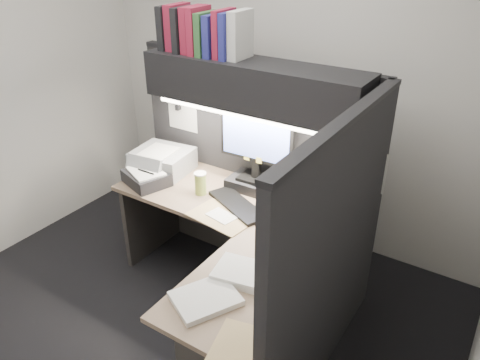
{
  "coord_description": "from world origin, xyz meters",
  "views": [
    {
      "loc": [
        1.67,
        -1.77,
        2.37
      ],
      "look_at": [
        0.19,
        0.51,
        0.93
      ],
      "focal_mm": 35.0,
      "sensor_mm": 36.0,
      "label": 1
    }
  ],
  "objects_px": {
    "keyboard": "(237,205)",
    "notebook_stack": "(147,178)",
    "overhead_shelf": "(252,85)",
    "printer": "(163,160)",
    "coffee_cup": "(200,184)",
    "telephone": "(321,201)",
    "desk": "(227,294)",
    "monitor": "(256,160)"
  },
  "relations": [
    {
      "from": "keyboard",
      "to": "notebook_stack",
      "type": "height_order",
      "value": "notebook_stack"
    },
    {
      "from": "overhead_shelf",
      "to": "notebook_stack",
      "type": "height_order",
      "value": "overhead_shelf"
    },
    {
      "from": "overhead_shelf",
      "to": "desk",
      "type": "bearing_deg",
      "value": -68.21
    },
    {
      "from": "telephone",
      "to": "coffee_cup",
      "type": "relative_size",
      "value": 1.33
    },
    {
      "from": "desk",
      "to": "overhead_shelf",
      "type": "bearing_deg",
      "value": 111.79
    },
    {
      "from": "telephone",
      "to": "printer",
      "type": "xyz_separation_m",
      "value": [
        -1.25,
        -0.17,
        0.04
      ]
    },
    {
      "from": "telephone",
      "to": "coffee_cup",
      "type": "xyz_separation_m",
      "value": [
        -0.78,
        -0.3,
        0.04
      ]
    },
    {
      "from": "desk",
      "to": "printer",
      "type": "relative_size",
      "value": 4.08
    },
    {
      "from": "desk",
      "to": "printer",
      "type": "xyz_separation_m",
      "value": [
        -1.03,
        0.63,
        0.37
      ]
    },
    {
      "from": "desk",
      "to": "monitor",
      "type": "xyz_separation_m",
      "value": [
        -0.26,
        0.76,
        0.52
      ]
    },
    {
      "from": "desk",
      "to": "telephone",
      "type": "bearing_deg",
      "value": 74.59
    },
    {
      "from": "desk",
      "to": "overhead_shelf",
      "type": "xyz_separation_m",
      "value": [
        -0.3,
        0.75,
        1.06
      ]
    },
    {
      "from": "monitor",
      "to": "notebook_stack",
      "type": "height_order",
      "value": "monitor"
    },
    {
      "from": "overhead_shelf",
      "to": "printer",
      "type": "bearing_deg",
      "value": -170.81
    },
    {
      "from": "keyboard",
      "to": "desk",
      "type": "bearing_deg",
      "value": -38.71
    },
    {
      "from": "keyboard",
      "to": "overhead_shelf",
      "type": "bearing_deg",
      "value": 126.29
    },
    {
      "from": "desk",
      "to": "coffee_cup",
      "type": "distance_m",
      "value": 0.84
    },
    {
      "from": "monitor",
      "to": "telephone",
      "type": "xyz_separation_m",
      "value": [
        0.49,
        0.04,
        -0.2
      ]
    },
    {
      "from": "overhead_shelf",
      "to": "monitor",
      "type": "relative_size",
      "value": 2.59
    },
    {
      "from": "keyboard",
      "to": "coffee_cup",
      "type": "xyz_separation_m",
      "value": [
        -0.32,
        0.01,
        0.06
      ]
    },
    {
      "from": "notebook_stack",
      "to": "keyboard",
      "type": "bearing_deg",
      "value": 6.65
    },
    {
      "from": "notebook_stack",
      "to": "desk",
      "type": "bearing_deg",
      "value": -22.22
    },
    {
      "from": "monitor",
      "to": "telephone",
      "type": "height_order",
      "value": "monitor"
    },
    {
      "from": "keyboard",
      "to": "telephone",
      "type": "height_order",
      "value": "telephone"
    },
    {
      "from": "overhead_shelf",
      "to": "coffee_cup",
      "type": "xyz_separation_m",
      "value": [
        -0.26,
        -0.25,
        -0.69
      ]
    },
    {
      "from": "overhead_shelf",
      "to": "coffee_cup",
      "type": "relative_size",
      "value": 10.12
    },
    {
      "from": "monitor",
      "to": "notebook_stack",
      "type": "bearing_deg",
      "value": -155.72
    },
    {
      "from": "telephone",
      "to": "coffee_cup",
      "type": "height_order",
      "value": "coffee_cup"
    },
    {
      "from": "overhead_shelf",
      "to": "keyboard",
      "type": "relative_size",
      "value": 3.09
    },
    {
      "from": "coffee_cup",
      "to": "notebook_stack",
      "type": "relative_size",
      "value": 0.49
    },
    {
      "from": "keyboard",
      "to": "telephone",
      "type": "xyz_separation_m",
      "value": [
        0.47,
        0.31,
        0.03
      ]
    },
    {
      "from": "keyboard",
      "to": "notebook_stack",
      "type": "distance_m",
      "value": 0.75
    },
    {
      "from": "coffee_cup",
      "to": "notebook_stack",
      "type": "bearing_deg",
      "value": -167.21
    },
    {
      "from": "telephone",
      "to": "notebook_stack",
      "type": "distance_m",
      "value": 1.27
    },
    {
      "from": "overhead_shelf",
      "to": "monitor",
      "type": "distance_m",
      "value": 0.53
    },
    {
      "from": "notebook_stack",
      "to": "printer",
      "type": "bearing_deg",
      "value": 100.53
    },
    {
      "from": "desk",
      "to": "keyboard",
      "type": "distance_m",
      "value": 0.62
    },
    {
      "from": "overhead_shelf",
      "to": "printer",
      "type": "relative_size",
      "value": 3.72
    },
    {
      "from": "monitor",
      "to": "keyboard",
      "type": "distance_m",
      "value": 0.35
    },
    {
      "from": "telephone",
      "to": "coffee_cup",
      "type": "distance_m",
      "value": 0.84
    },
    {
      "from": "printer",
      "to": "notebook_stack",
      "type": "relative_size",
      "value": 1.32
    },
    {
      "from": "coffee_cup",
      "to": "printer",
      "type": "bearing_deg",
      "value": 163.9
    }
  ]
}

